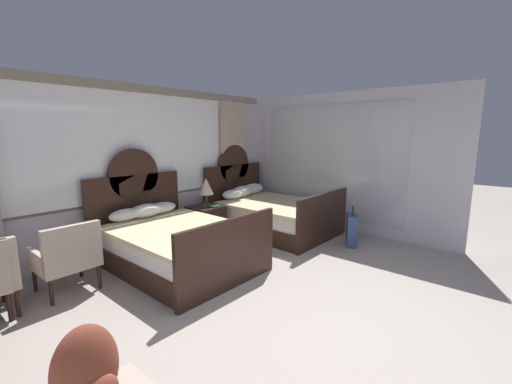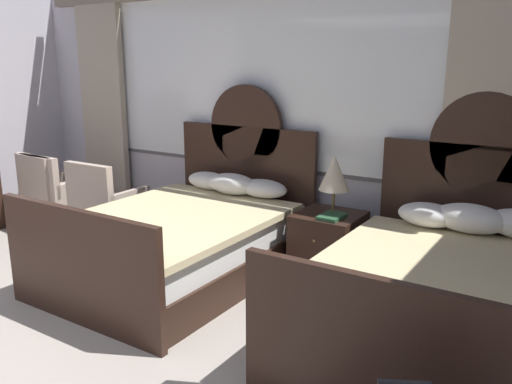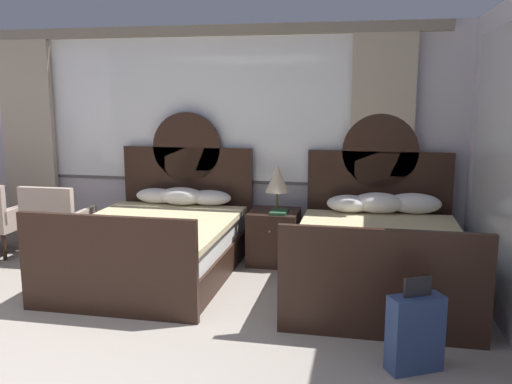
{
  "view_description": "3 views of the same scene",
  "coord_description": "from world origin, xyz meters",
  "px_view_note": "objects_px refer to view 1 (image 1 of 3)",
  "views": [
    {
      "loc": [
        -2.77,
        -1.32,
        1.91
      ],
      "look_at": [
        0.94,
        1.88,
        1.04
      ],
      "focal_mm": 22.96,
      "sensor_mm": 36.0,
      "label": 1
    },
    {
      "loc": [
        2.93,
        -0.88,
        1.91
      ],
      "look_at": [
        0.73,
        2.53,
        0.9
      ],
      "focal_mm": 36.88,
      "sensor_mm": 36.0,
      "label": 2
    },
    {
      "loc": [
        2.05,
        -2.69,
        1.92
      ],
      "look_at": [
        0.99,
        2.55,
        0.93
      ],
      "focal_mm": 38.2,
      "sensor_mm": 36.0,
      "label": 3
    }
  ],
  "objects_px": {
    "book_on_nightstand": "(213,206)",
    "armchair_by_window_left": "(67,256)",
    "bed_near_window": "(174,242)",
    "bed_near_mirror": "(271,213)",
    "nightstand_between_beds": "(206,222)",
    "backpack_on_bench": "(87,373)",
    "table_lamp_on_nightstand": "(206,186)",
    "suitcase_on_floor": "(352,230)"
  },
  "relations": [
    {
      "from": "bed_near_mirror",
      "to": "book_on_nightstand",
      "type": "bearing_deg",
      "value": 154.35
    },
    {
      "from": "bed_near_window",
      "to": "nightstand_between_beds",
      "type": "height_order",
      "value": "bed_near_window"
    },
    {
      "from": "bed_near_window",
      "to": "nightstand_between_beds",
      "type": "bearing_deg",
      "value": 28.98
    },
    {
      "from": "table_lamp_on_nightstand",
      "to": "book_on_nightstand",
      "type": "xyz_separation_m",
      "value": [
        0.04,
        -0.12,
        -0.35
      ]
    },
    {
      "from": "book_on_nightstand",
      "to": "backpack_on_bench",
      "type": "bearing_deg",
      "value": -140.19
    },
    {
      "from": "bed_near_mirror",
      "to": "backpack_on_bench",
      "type": "relative_size",
      "value": 4.5
    },
    {
      "from": "bed_near_mirror",
      "to": "book_on_nightstand",
      "type": "height_order",
      "value": "bed_near_mirror"
    },
    {
      "from": "book_on_nightstand",
      "to": "suitcase_on_floor",
      "type": "xyz_separation_m",
      "value": [
        1.3,
        -2.12,
        -0.34
      ]
    },
    {
      "from": "bed_near_mirror",
      "to": "backpack_on_bench",
      "type": "distance_m",
      "value": 4.98
    },
    {
      "from": "bed_near_mirror",
      "to": "backpack_on_bench",
      "type": "xyz_separation_m",
      "value": [
        -4.42,
        -2.27,
        0.34
      ]
    },
    {
      "from": "backpack_on_bench",
      "to": "book_on_nightstand",
      "type": "bearing_deg",
      "value": 39.81
    },
    {
      "from": "bed_near_mirror",
      "to": "armchair_by_window_left",
      "type": "relative_size",
      "value": 2.55
    },
    {
      "from": "nightstand_between_beds",
      "to": "table_lamp_on_nightstand",
      "type": "distance_m",
      "value": 0.66
    },
    {
      "from": "nightstand_between_beds",
      "to": "suitcase_on_floor",
      "type": "relative_size",
      "value": 0.88
    },
    {
      "from": "suitcase_on_floor",
      "to": "armchair_by_window_left",
      "type": "bearing_deg",
      "value": 154.26
    },
    {
      "from": "nightstand_between_beds",
      "to": "backpack_on_bench",
      "type": "height_order",
      "value": "backpack_on_bench"
    },
    {
      "from": "bed_near_window",
      "to": "bed_near_mirror",
      "type": "height_order",
      "value": "same"
    },
    {
      "from": "book_on_nightstand",
      "to": "table_lamp_on_nightstand",
      "type": "bearing_deg",
      "value": 110.14
    },
    {
      "from": "bed_near_window",
      "to": "armchair_by_window_left",
      "type": "height_order",
      "value": "bed_near_window"
    },
    {
      "from": "bed_near_window",
      "to": "book_on_nightstand",
      "type": "xyz_separation_m",
      "value": [
        1.22,
        0.52,
        0.26
      ]
    },
    {
      "from": "book_on_nightstand",
      "to": "bed_near_window",
      "type": "bearing_deg",
      "value": -156.74
    },
    {
      "from": "bed_near_mirror",
      "to": "nightstand_between_beds",
      "type": "xyz_separation_m",
      "value": [
        -1.15,
        0.63,
        -0.06
      ]
    },
    {
      "from": "bed_near_mirror",
      "to": "table_lamp_on_nightstand",
      "type": "distance_m",
      "value": 1.42
    },
    {
      "from": "nightstand_between_beds",
      "to": "book_on_nightstand",
      "type": "relative_size",
      "value": 2.31
    },
    {
      "from": "book_on_nightstand",
      "to": "backpack_on_bench",
      "type": "xyz_separation_m",
      "value": [
        -3.34,
        -2.79,
        0.08
      ]
    },
    {
      "from": "bed_near_window",
      "to": "book_on_nightstand",
      "type": "height_order",
      "value": "bed_near_window"
    },
    {
      "from": "nightstand_between_beds",
      "to": "book_on_nightstand",
      "type": "height_order",
      "value": "book_on_nightstand"
    },
    {
      "from": "table_lamp_on_nightstand",
      "to": "suitcase_on_floor",
      "type": "height_order",
      "value": "table_lamp_on_nightstand"
    },
    {
      "from": "book_on_nightstand",
      "to": "bed_near_mirror",
      "type": "bearing_deg",
      "value": -25.65
    },
    {
      "from": "bed_near_window",
      "to": "bed_near_mirror",
      "type": "relative_size",
      "value": 1.0
    },
    {
      "from": "bed_near_window",
      "to": "backpack_on_bench",
      "type": "bearing_deg",
      "value": -133.19
    },
    {
      "from": "book_on_nightstand",
      "to": "armchair_by_window_left",
      "type": "height_order",
      "value": "armchair_by_window_left"
    },
    {
      "from": "bed_near_window",
      "to": "backpack_on_bench",
      "type": "xyz_separation_m",
      "value": [
        -2.12,
        -2.26,
        0.35
      ]
    },
    {
      "from": "bed_near_window",
      "to": "armchair_by_window_left",
      "type": "distance_m",
      "value": 1.37
    },
    {
      "from": "nightstand_between_beds",
      "to": "book_on_nightstand",
      "type": "bearing_deg",
      "value": -56.03
    },
    {
      "from": "bed_near_mirror",
      "to": "armchair_by_window_left",
      "type": "distance_m",
      "value": 3.65
    },
    {
      "from": "backpack_on_bench",
      "to": "nightstand_between_beds",
      "type": "bearing_deg",
      "value": 41.54
    },
    {
      "from": "table_lamp_on_nightstand",
      "to": "backpack_on_bench",
      "type": "bearing_deg",
      "value": -138.68
    },
    {
      "from": "nightstand_between_beds",
      "to": "book_on_nightstand",
      "type": "xyz_separation_m",
      "value": [
        0.07,
        -0.11,
        0.31
      ]
    },
    {
      "from": "bed_near_mirror",
      "to": "table_lamp_on_nightstand",
      "type": "bearing_deg",
      "value": 150.52
    },
    {
      "from": "table_lamp_on_nightstand",
      "to": "suitcase_on_floor",
      "type": "distance_m",
      "value": 2.69
    },
    {
      "from": "bed_near_window",
      "to": "table_lamp_on_nightstand",
      "type": "distance_m",
      "value": 1.47
    }
  ]
}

